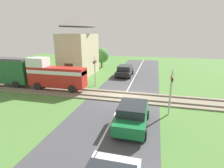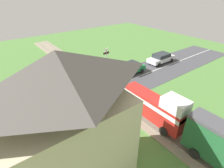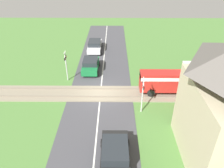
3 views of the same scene
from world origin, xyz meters
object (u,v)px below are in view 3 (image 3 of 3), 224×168
car_far_side (115,154)px  station_building (222,111)px  car_behind_queue (95,45)px  train (207,79)px  crossing_signal_west_approach (66,62)px  car_near_crossing (91,65)px  crossing_signal_east_approach (143,91)px  pedestrian_by_station (188,110)px

car_far_side → station_building: size_ratio=0.51×
car_behind_queue → train: bearing=45.7°
train → crossing_signal_west_approach: 14.43m
car_behind_queue → crossing_signal_west_approach: crossing_signal_west_approach is taller
station_building → car_near_crossing: bearing=-144.1°
car_far_side → car_behind_queue: size_ratio=0.93×
car_near_crossing → crossing_signal_west_approach: crossing_signal_west_approach is taller
car_far_side → crossing_signal_east_approach: size_ratio=1.24×
crossing_signal_west_approach → car_near_crossing: bearing=134.1°
car_near_crossing → car_far_side: (13.42, 2.88, -0.02)m
crossing_signal_west_approach → crossing_signal_east_approach: (5.58, 7.64, 0.00)m
train → crossing_signal_east_approach: 7.10m
car_behind_queue → crossing_signal_west_approach: (8.69, -2.38, 1.41)m
car_near_crossing → crossing_signal_east_approach: crossing_signal_east_approach is taller
car_far_side → crossing_signal_east_approach: bearing=156.7°
car_behind_queue → crossing_signal_west_approach: 9.12m
crossing_signal_east_approach → pedestrian_by_station: size_ratio=2.17×
car_far_side → station_building: bearing=94.3°
train → car_behind_queue: train is taller
car_behind_queue → crossing_signal_west_approach: size_ratio=1.33×
station_building → car_behind_queue: bearing=-154.1°
car_behind_queue → station_building: station_building is taller
car_far_side → car_behind_queue: (-19.81, -2.88, 0.00)m
car_near_crossing → crossing_signal_west_approach: size_ratio=1.17×
car_far_side → station_building: station_building is taller
train → car_near_crossing: size_ratio=3.12×
train → pedestrian_by_station: bearing=-36.8°
train → pedestrian_by_station: (3.44, -2.57, -1.13)m
car_far_side → train: bearing=133.1°
train → car_behind_queue: (-11.48, -11.78, -1.08)m
car_near_crossing → crossing_signal_west_approach: (2.31, -2.38, 1.39)m
train → car_behind_queue: size_ratio=2.74×
train → crossing_signal_east_approach: crossing_signal_east_approach is taller
car_near_crossing → crossing_signal_east_approach: bearing=33.7°
crossing_signal_west_approach → train: bearing=78.8°
car_far_side → pedestrian_by_station: size_ratio=2.69×
pedestrian_by_station → station_building: bearing=2.2°
station_building → crossing_signal_east_approach: bearing=-140.8°
crossing_signal_west_approach → station_building: station_building is taller
train → car_far_side: bearing=-46.9°
train → crossing_signal_east_approach: bearing=-66.8°
car_near_crossing → car_behind_queue: car_near_crossing is taller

